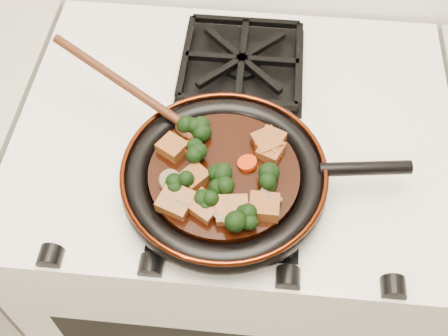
{
  "coord_description": "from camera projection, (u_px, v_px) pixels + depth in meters",
  "views": [
    {
      "loc": [
        0.04,
        1.07,
        1.66
      ],
      "look_at": [
        -0.01,
        1.55,
        0.97
      ],
      "focal_mm": 45.0,
      "sensor_mm": 36.0,
      "label": 1
    }
  ],
  "objects": [
    {
      "name": "broccoli_floret_0",
      "position": [
        195.0,
        153.0,
        0.85
      ],
      "size": [
        0.08,
        0.09,
        0.08
      ],
      "primitive_type": null,
      "rotation": [
        0.18,
        -0.21,
        0.83
      ],
      "color": "black",
      "rests_on": "braising_sauce"
    },
    {
      "name": "tofu_cube_5",
      "position": [
        232.0,
        211.0,
        0.8
      ],
      "size": [
        0.05,
        0.05,
        0.03
      ],
      "primitive_type": "cube",
      "rotation": [
        -0.03,
        -0.11,
        1.68
      ],
      "color": "brown",
      "rests_on": "braising_sauce"
    },
    {
      "name": "tofu_cube_7",
      "position": [
        267.0,
        143.0,
        0.87
      ],
      "size": [
        0.05,
        0.06,
        0.03
      ],
      "primitive_type": "cube",
      "rotation": [
        -0.11,
        0.01,
        2.08
      ],
      "color": "brown",
      "rests_on": "braising_sauce"
    },
    {
      "name": "tofu_cube_4",
      "position": [
        176.0,
        202.0,
        0.81
      ],
      "size": [
        0.06,
        0.06,
        0.03
      ],
      "primitive_type": "cube",
      "rotation": [
        0.05,
        -0.09,
        1.23
      ],
      "color": "brown",
      "rests_on": "braising_sauce"
    },
    {
      "name": "broccoli_floret_5",
      "position": [
        220.0,
        182.0,
        0.82
      ],
      "size": [
        0.08,
        0.07,
        0.06
      ],
      "primitive_type": null,
      "rotation": [
        0.06,
        -0.06,
        1.85
      ],
      "color": "black",
      "rests_on": "braising_sauce"
    },
    {
      "name": "tofu_cube_6",
      "position": [
        271.0,
        151.0,
        0.86
      ],
      "size": [
        0.05,
        0.05,
        0.02
      ],
      "primitive_type": "cube",
      "rotation": [
        -0.01,
        0.03,
        2.73
      ],
      "color": "brown",
      "rests_on": "braising_sauce"
    },
    {
      "name": "broccoli_floret_3",
      "position": [
        203.0,
        205.0,
        0.8
      ],
      "size": [
        0.09,
        0.09,
        0.07
      ],
      "primitive_type": null,
      "rotation": [
        -0.25,
        0.17,
        2.64
      ],
      "color": "black",
      "rests_on": "braising_sauce"
    },
    {
      "name": "mushroom_slice_1",
      "position": [
        271.0,
        196.0,
        0.82
      ],
      "size": [
        0.05,
        0.05,
        0.03
      ],
      "primitive_type": "cylinder",
      "rotation": [
        0.75,
        0.0,
        2.41
      ],
      "color": "olive",
      "rests_on": "braising_sauce"
    },
    {
      "name": "mushroom_slice_2",
      "position": [
        224.0,
        217.0,
        0.8
      ],
      "size": [
        0.04,
        0.04,
        0.03
      ],
      "primitive_type": "cylinder",
      "rotation": [
        0.96,
        0.0,
        2.59
      ],
      "color": "olive",
      "rests_on": "braising_sauce"
    },
    {
      "name": "carrot_coin_2",
      "position": [
        190.0,
        147.0,
        0.87
      ],
      "size": [
        0.03,
        0.03,
        0.01
      ],
      "primitive_type": "cylinder",
      "rotation": [
        -0.26,
        0.01,
        0.0
      ],
      "color": "red",
      "rests_on": "braising_sauce"
    },
    {
      "name": "broccoli_floret_1",
      "position": [
        268.0,
        179.0,
        0.83
      ],
      "size": [
        0.08,
        0.09,
        0.06
      ],
      "primitive_type": null,
      "rotation": [
        0.12,
        0.18,
        2.06
      ],
      "color": "black",
      "rests_on": "braising_sauce"
    },
    {
      "name": "burner_grate_back",
      "position": [
        242.0,
        62.0,
        1.04
      ],
      "size": [
        0.23,
        0.23,
        0.03
      ],
      "primitive_type": null,
      "color": "black",
      "rests_on": "stove"
    },
    {
      "name": "mushroom_slice_3",
      "position": [
        170.0,
        181.0,
        0.83
      ],
      "size": [
        0.05,
        0.05,
        0.02
      ],
      "primitive_type": "cylinder",
      "rotation": [
        0.52,
        0.0,
        1.0
      ],
      "color": "olive",
      "rests_on": "braising_sauce"
    },
    {
      "name": "carrot_coin_0",
      "position": [
        247.0,
        163.0,
        0.85
      ],
      "size": [
        0.03,
        0.03,
        0.01
      ],
      "primitive_type": "cylinder",
      "rotation": [
        -0.04,
        -0.22,
        0.0
      ],
      "color": "red",
      "rests_on": "braising_sauce"
    },
    {
      "name": "broccoli_floret_2",
      "position": [
        176.0,
        189.0,
        0.81
      ],
      "size": [
        0.08,
        0.08,
        0.07
      ],
      "primitive_type": null,
      "rotation": [
        -0.06,
        0.15,
        0.43
      ],
      "color": "black",
      "rests_on": "braising_sauce"
    },
    {
      "name": "broccoli_floret_6",
      "position": [
        194.0,
        130.0,
        0.88
      ],
      "size": [
        0.06,
        0.07,
        0.06
      ],
      "primitive_type": null,
      "rotation": [
        -0.09,
        -0.17,
        1.56
      ],
      "color": "black",
      "rests_on": "braising_sauce"
    },
    {
      "name": "stove",
      "position": [
        232.0,
        244.0,
        1.35
      ],
      "size": [
        0.76,
        0.6,
        0.9
      ],
      "primitive_type": "cube",
      "color": "white",
      "rests_on": "ground"
    },
    {
      "name": "broccoli_floret_4",
      "position": [
        240.0,
        220.0,
        0.79
      ],
      "size": [
        0.08,
        0.07,
        0.06
      ],
      "primitive_type": null,
      "rotation": [
        -0.08,
        0.17,
        2.84
      ],
      "color": "black",
      "rests_on": "braising_sauce"
    },
    {
      "name": "tofu_cube_8",
      "position": [
        264.0,
        207.0,
        0.8
      ],
      "size": [
        0.04,
        0.04,
        0.02
      ],
      "primitive_type": "cube",
      "rotation": [
        0.01,
        0.07,
        1.56
      ],
      "color": "brown",
      "rests_on": "braising_sauce"
    },
    {
      "name": "skillet",
      "position": [
        226.0,
        178.0,
        0.86
      ],
      "size": [
        0.44,
        0.32,
        0.05
      ],
      "rotation": [
        0.0,
        0.0,
        0.13
      ],
      "color": "black",
      "rests_on": "burner_grate_front"
    },
    {
      "name": "carrot_coin_1",
      "position": [
        249.0,
        211.0,
        0.8
      ],
      "size": [
        0.03,
        0.03,
        0.02
      ],
      "primitive_type": "cylinder",
      "rotation": [
        -0.09,
        0.22,
        0.0
      ],
      "color": "red",
      "rests_on": "braising_sauce"
    },
    {
      "name": "braising_sauce",
      "position": [
        224.0,
        176.0,
        0.86
      ],
      "size": [
        0.23,
        0.23,
        0.02
      ],
      "primitive_type": "cylinder",
      "color": "black",
      "rests_on": "skillet"
    },
    {
      "name": "tofu_cube_3",
      "position": [
        173.0,
        148.0,
        0.86
      ],
      "size": [
        0.05,
        0.05,
        0.02
      ],
      "primitive_type": "cube",
      "rotation": [
        0.01,
        0.05,
        2.57
      ],
      "color": "brown",
      "rests_on": "braising_sauce"
    },
    {
      "name": "carrot_coin_3",
      "position": [
        243.0,
        209.0,
        0.81
      ],
      "size": [
        0.03,
        0.03,
        0.02
      ],
      "primitive_type": "cylinder",
      "rotation": [
        -0.21,
        -0.15,
        0.0
      ],
      "color": "red",
      "rests_on": "braising_sauce"
    },
    {
      "name": "burner_grate_front",
      "position": [
        228.0,
        188.0,
        0.89
      ],
      "size": [
        0.23,
        0.23,
        0.03
      ],
      "primitive_type": null,
      "color": "black",
      "rests_on": "stove"
    },
    {
      "name": "tofu_cube_0",
      "position": [
        205.0,
        207.0,
        0.8
      ],
      "size": [
        0.06,
        0.06,
        0.03
      ],
      "primitive_type": "cube",
      "rotation": [
        0.06,
        -0.05,
        1.02
      ],
      "color": "brown",
      "rests_on": "braising_sauce"
    },
    {
      "name": "tofu_cube_2",
      "position": [
        194.0,
        178.0,
        0.83
      ],
      "size": [
        0.05,
        0.05,
        0.02
      ],
      "primitive_type": "cube",
      "rotation": [
        -0.05,
        -0.04,
        0.86
      ],
      "color": "brown",
      "rests_on": "braising_sauce"
    },
    {
      "name": "wooden_spoon",
      "position": [
        150.0,
        101.0,
        0.9
      ],
      "size": [
        0.16,
        0.1,
        0.27
      ],
      "rotation": [
        0.0,
        0.0,
        2.68
      ],
      "color": "#431F0E",
      "rests_on": "braising_sauce"
    },
    {
      "name": "mushroom_slice_0",
      "position": [
        184.0,
        203.0,
        0.81
      ],
      "size": [
        0.04,
        0.04,
        0.03
      ],
      "primitive_type": "cylinder",
      "rotation": [
        0.91,
        0.0,
        2.81
      ],
      "color": "olive",
      "rests_on": "braising_sauce"
    },
    {
      "name": "tofu_cube_1",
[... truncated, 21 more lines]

